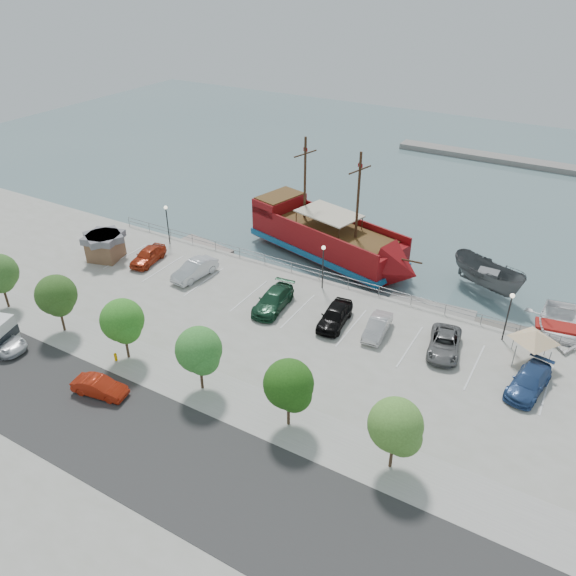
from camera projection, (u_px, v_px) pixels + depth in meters
The scene contains 31 objects.
ground at pixel (286, 332), 47.01m from camera, with size 160.00×160.00×0.00m, color slate.
land_slab at pixel (96, 516), 31.22m from camera, with size 100.00×58.00×1.20m, color gray.
street at pixel (156, 449), 34.62m from camera, with size 100.00×8.00×0.04m, color #303030.
sidewalk at pixel (214, 393), 39.07m from camera, with size 100.00×4.00×0.05m, color #9D9A95.
seawall_railing at pixel (329, 277), 52.01m from camera, with size 50.00×0.06×1.00m.
far_shore at pixel (531, 164), 83.29m from camera, with size 40.00×3.00×0.80m, color gray.
pirate_ship at pixel (337, 243), 56.76m from camera, with size 20.20×10.01×12.51m.
patrol_boat at pixel (487, 278), 51.82m from camera, with size 2.90×7.71×2.98m, color #555759.
speedboat at pixel (561, 330), 45.85m from camera, with size 5.60×7.84×1.62m, color white.
dock_west at pixel (206, 246), 60.35m from camera, with size 6.52×1.86×0.37m, color gray.
dock_mid at pixel (431, 309), 49.65m from camera, with size 7.65×2.18×0.44m, color gray.
dock_east at pixel (506, 331), 46.87m from camera, with size 6.93×1.98×0.40m, color #6A665D.
shed at pixel (105, 246), 55.54m from camera, with size 3.95×3.95×2.64m.
canopy_tent at pixel (536, 331), 40.71m from camera, with size 4.42×4.42×3.15m.
street_sedan at pixel (100, 387), 38.63m from camera, with size 1.37×3.93×1.30m, color #B3240E.
fire_hydrant at pixel (116, 357), 41.94m from camera, with size 0.24×0.24×0.70m.
lamp_post_left at pixel (167, 218), 57.55m from camera, with size 0.36×0.36×4.28m.
lamp_post_mid at pixel (323, 259), 49.80m from camera, with size 0.36×0.36×4.28m.
lamp_post_right at pixel (509, 309), 42.91m from camera, with size 0.36×0.36×4.28m.
tree_b at pixel (57, 297), 43.72m from camera, with size 3.30×3.20×5.00m.
tree_c at pixel (123, 322), 40.70m from camera, with size 3.30×3.20×5.00m.
tree_d at pixel (200, 352), 37.69m from camera, with size 3.30×3.20×5.00m.
tree_e at pixel (290, 387), 34.68m from camera, with size 3.30×3.20×5.00m.
tree_f at pixel (397, 428), 31.66m from camera, with size 3.30×3.20×5.00m.
parked_car_a at pixel (148, 255), 55.12m from camera, with size 1.81×4.51×1.54m, color #AB2F14.
parked_car_b at pixel (195, 270), 52.60m from camera, with size 1.70×4.88×1.61m, color silver.
parked_car_d at pixel (273, 300), 48.02m from camera, with size 2.17×5.33×1.55m, color #174028.
parked_car_e at pixel (335, 315), 45.91m from camera, with size 1.94×4.82×1.64m, color black.
parked_car_f at pixel (377, 327), 44.76m from camera, with size 1.46×4.17×1.38m, color beige.
parked_car_g at pixel (444, 344), 42.80m from camera, with size 2.31×5.01×1.39m, color #616161.
parked_car_h at pixel (529, 382), 38.97m from camera, with size 2.05×5.03×1.46m, color navy.
Camera 1 is at (19.40, -33.14, 26.36)m, focal length 35.00 mm.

